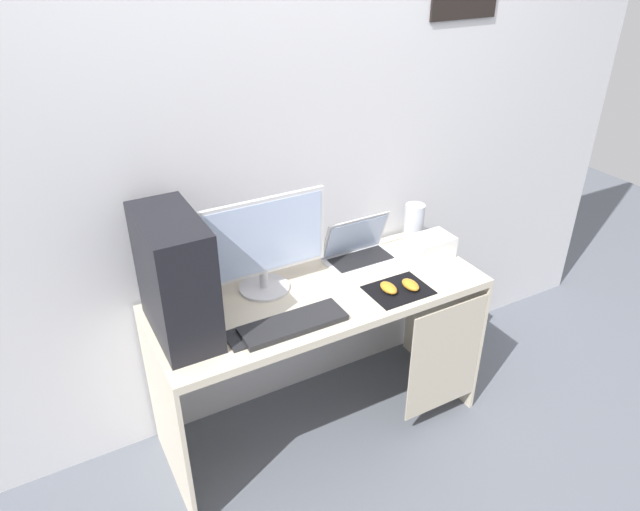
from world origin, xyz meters
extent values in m
plane|color=slate|center=(0.00, 0.00, 0.00)|extent=(8.00, 8.00, 0.00)
cube|color=silver|center=(0.00, 0.32, 1.30)|extent=(4.00, 0.04, 2.60)
cube|color=beige|center=(0.00, 0.00, 0.74)|extent=(1.44, 0.56, 0.03)
cube|color=beige|center=(-0.71, 0.00, 0.36)|extent=(0.02, 0.56, 0.72)
cube|color=beige|center=(0.71, 0.00, 0.36)|extent=(0.02, 0.56, 0.72)
cube|color=beige|center=(0.50, -0.28, 0.40)|extent=(0.40, 0.01, 0.57)
cube|color=black|center=(-0.59, 0.02, 0.99)|extent=(0.21, 0.42, 0.48)
cylinder|color=silver|center=(-0.19, 0.14, 0.76)|extent=(0.22, 0.22, 0.01)
cylinder|color=silver|center=(-0.19, 0.14, 0.80)|extent=(0.04, 0.04, 0.07)
cube|color=silver|center=(-0.19, 0.13, 1.01)|extent=(0.56, 0.02, 0.34)
cube|color=#B2C6EA|center=(-0.19, 0.12, 1.01)|extent=(0.53, 0.00, 0.31)
cube|color=silver|center=(0.29, 0.12, 0.76)|extent=(0.32, 0.21, 0.01)
cube|color=black|center=(0.29, 0.14, 0.77)|extent=(0.28, 0.13, 0.00)
cube|color=silver|center=(0.29, 0.19, 0.86)|extent=(0.32, 0.08, 0.20)
cube|color=#ADC1E5|center=(0.29, 0.19, 0.86)|extent=(0.30, 0.06, 0.18)
cylinder|color=#B7BCC6|center=(0.62, 0.18, 0.85)|extent=(0.09, 0.09, 0.20)
cube|color=white|center=(0.60, 0.02, 0.80)|extent=(0.20, 0.14, 0.10)
cube|color=#232326|center=(-0.21, -0.16, 0.77)|extent=(0.42, 0.14, 0.02)
cube|color=black|center=(0.30, -0.15, 0.76)|extent=(0.26, 0.20, 0.00)
ellipsoid|color=orange|center=(0.25, -0.14, 0.78)|extent=(0.06, 0.10, 0.03)
ellipsoid|color=orange|center=(0.35, -0.16, 0.78)|extent=(0.06, 0.10, 0.03)
cube|color=#232326|center=(-0.43, -0.14, 0.76)|extent=(0.07, 0.13, 0.01)
camera|label=1|loc=(-0.99, -1.80, 2.11)|focal=32.70mm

